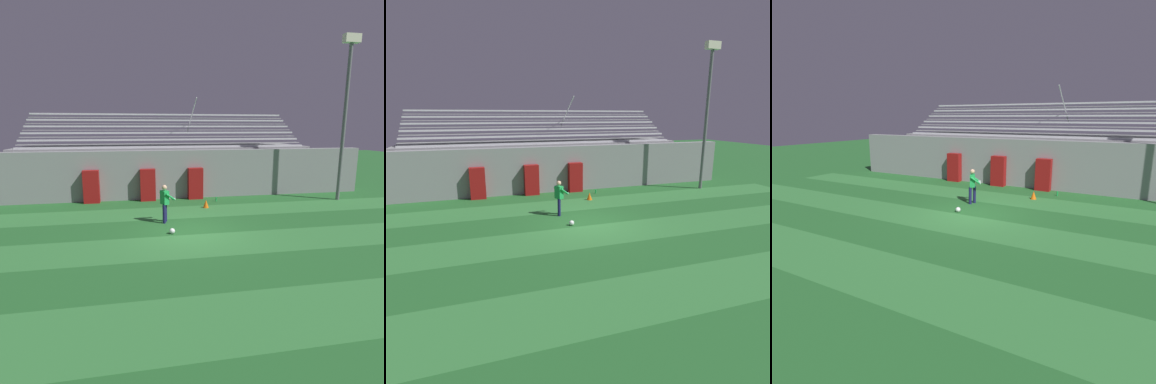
{
  "view_description": "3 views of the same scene",
  "coord_description": "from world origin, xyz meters",
  "views": [
    {
      "loc": [
        -2.18,
        -11.99,
        4.1
      ],
      "look_at": [
        0.12,
        0.32,
        1.56
      ],
      "focal_mm": 30.0,
      "sensor_mm": 36.0,
      "label": 1
    },
    {
      "loc": [
        -4.64,
        -12.65,
        4.65
      ],
      "look_at": [
        0.12,
        1.67,
        1.03
      ],
      "focal_mm": 30.0,
      "sensor_mm": 36.0,
      "label": 2
    },
    {
      "loc": [
        5.93,
        -11.79,
        4.05
      ],
      "look_at": [
        -0.45,
        -0.06,
        0.94
      ],
      "focal_mm": 30.0,
      "sensor_mm": 36.0,
      "label": 3
    }
  ],
  "objects": [
    {
      "name": "turf_stripe_near",
      "position": [
        0.0,
        -6.0,
        0.0
      ],
      "size": [
        28.0,
        2.27,
        0.01
      ],
      "primitive_type": "cube",
      "color": "#337A38",
      "rests_on": "ground"
    },
    {
      "name": "back_wall",
      "position": [
        0.0,
        6.5,
        1.4
      ],
      "size": [
        24.0,
        0.6,
        2.8
      ],
      "primitive_type": "cube",
      "color": "gray",
      "rests_on": "ground"
    },
    {
      "name": "turf_stripe_mid",
      "position": [
        0.0,
        -1.45,
        0.0
      ],
      "size": [
        28.0,
        2.27,
        0.01
      ],
      "primitive_type": "cube",
      "color": "#337A38",
      "rests_on": "ground"
    },
    {
      "name": "bleacher_stand",
      "position": [
        0.0,
        9.19,
        1.51
      ],
      "size": [
        18.0,
        4.75,
        5.83
      ],
      "color": "gray",
      "rests_on": "ground"
    },
    {
      "name": "soccer_ball",
      "position": [
        -0.74,
        -0.06,
        0.11
      ],
      "size": [
        0.22,
        0.22,
        0.22
      ],
      "primitive_type": "sphere",
      "color": "white",
      "rests_on": "ground"
    },
    {
      "name": "water_bottle",
      "position": [
        2.39,
        5.07,
        0.12
      ],
      "size": [
        0.07,
        0.07,
        0.24
      ],
      "primitive_type": "cylinder",
      "color": "green",
      "rests_on": "ground"
    },
    {
      "name": "floodlight_pole",
      "position": [
        9.39,
        4.22,
        5.55
      ],
      "size": [
        0.9,
        0.36,
        8.89
      ],
      "color": "slate",
      "rests_on": "ground"
    },
    {
      "name": "goalkeeper",
      "position": [
        -0.85,
        1.55,
        0.95
      ],
      "size": [
        0.68,
        0.72,
        1.67
      ],
      "color": "#19194C",
      "rests_on": "ground"
    },
    {
      "name": "traffic_cone",
      "position": [
        1.49,
        3.75,
        0.21
      ],
      "size": [
        0.3,
        0.3,
        0.42
      ],
      "primitive_type": "cone",
      "color": "orange",
      "rests_on": "ground"
    },
    {
      "name": "padding_pillar_gate_left",
      "position": [
        -1.37,
        5.95,
        0.9
      ],
      "size": [
        0.85,
        0.44,
        1.8
      ],
      "primitive_type": "cube",
      "color": "maroon",
      "rests_on": "ground"
    },
    {
      "name": "padding_pillar_gate_right",
      "position": [
        1.37,
        5.95,
        0.9
      ],
      "size": [
        0.85,
        0.44,
        1.8
      ],
      "primitive_type": "cube",
      "color": "maroon",
      "rests_on": "ground"
    },
    {
      "name": "ground_plane",
      "position": [
        0.0,
        0.0,
        0.0
      ],
      "size": [
        80.0,
        80.0,
        0.0
      ],
      "primitive_type": "plane",
      "color": "#236028"
    },
    {
      "name": "padding_pillar_far_left",
      "position": [
        -4.43,
        5.95,
        0.9
      ],
      "size": [
        0.85,
        0.44,
        1.8
      ],
      "primitive_type": "cube",
      "color": "maroon",
      "rests_on": "ground"
    },
    {
      "name": "turf_stripe_far",
      "position": [
        0.0,
        3.1,
        0.0
      ],
      "size": [
        28.0,
        2.27,
        0.01
      ],
      "primitive_type": "cube",
      "color": "#337A38",
      "rests_on": "ground"
    }
  ]
}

